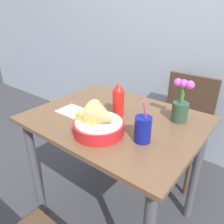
{
  "coord_description": "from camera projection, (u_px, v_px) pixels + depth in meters",
  "views": [
    {
      "loc": [
        0.66,
        -0.87,
        1.33
      ],
      "look_at": [
        0.02,
        -0.06,
        0.84
      ],
      "focal_mm": 35.0,
      "sensor_mm": 36.0,
      "label": 1
    }
  ],
  "objects": [
    {
      "name": "ground_plane",
      "position": [
        115.0,
        214.0,
        1.56
      ],
      "size": [
        12.0,
        12.0,
        0.0
      ],
      "primitive_type": "plane",
      "color": "#38383D"
    },
    {
      "name": "wall_window",
      "position": [
        195.0,
        12.0,
        1.74
      ],
      "size": [
        7.0,
        0.06,
        2.6
      ],
      "color": "#9EA8B7",
      "rests_on": "ground_plane"
    },
    {
      "name": "dining_table",
      "position": [
        115.0,
        137.0,
        1.28
      ],
      "size": [
        0.94,
        0.74,
        0.78
      ],
      "color": "brown",
      "rests_on": "ground_plane"
    },
    {
      "name": "chair_far_window",
      "position": [
        184.0,
        117.0,
        1.8
      ],
      "size": [
        0.4,
        0.4,
        0.85
      ],
      "color": "#473323",
      "rests_on": "ground_plane"
    },
    {
      "name": "food_basket",
      "position": [
        100.0,
        123.0,
        1.04
      ],
      "size": [
        0.25,
        0.25,
        0.17
      ],
      "color": "red",
      "rests_on": "dining_table"
    },
    {
      "name": "ketchup_bottle",
      "position": [
        118.0,
        100.0,
        1.2
      ],
      "size": [
        0.06,
        0.06,
        0.2
      ],
      "color": "red",
      "rests_on": "dining_table"
    },
    {
      "name": "drink_cup",
      "position": [
        143.0,
        130.0,
        0.98
      ],
      "size": [
        0.08,
        0.08,
        0.21
      ],
      "color": "navy",
      "rests_on": "dining_table"
    },
    {
      "name": "flower_vase",
      "position": [
        181.0,
        105.0,
        1.15
      ],
      "size": [
        0.11,
        0.09,
        0.23
      ],
      "color": "#2D4738",
      "rests_on": "dining_table"
    },
    {
      "name": "napkin",
      "position": [
        73.0,
        111.0,
        1.29
      ],
      "size": [
        0.17,
        0.13,
        0.01
      ],
      "color": "white",
      "rests_on": "dining_table"
    }
  ]
}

